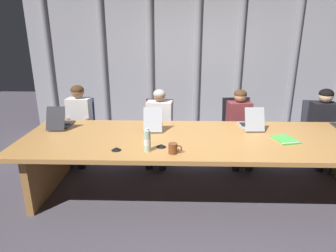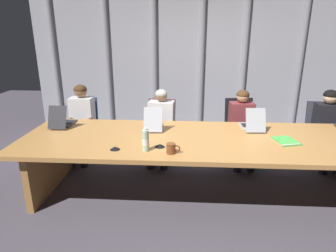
{
  "view_description": "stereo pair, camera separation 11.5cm",
  "coord_description": "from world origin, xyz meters",
  "px_view_note": "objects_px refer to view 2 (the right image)",
  "views": [
    {
      "loc": [
        -0.35,
        -3.27,
        1.95
      ],
      "look_at": [
        -0.44,
        0.13,
        0.83
      ],
      "focal_mm": 31.01,
      "sensor_mm": 36.0,
      "label": 1
    },
    {
      "loc": [
        -0.23,
        -3.26,
        1.95
      ],
      "look_at": [
        -0.44,
        0.13,
        0.83
      ],
      "focal_mm": 31.01,
      "sensor_mm": 36.0,
      "label": 2
    }
  ],
  "objects_px": {
    "office_chair_left_end": "(84,135)",
    "person_left_mid": "(160,122)",
    "laptop_left_end": "(63,122)",
    "office_chair_right_mid": "(321,140)",
    "conference_mic_middle": "(160,145)",
    "laptop_center": "(252,124)",
    "water_bottle_primary": "(146,141)",
    "laptop_left_mid": "(154,124)",
    "office_chair_center": "(240,138)",
    "person_right_mid": "(329,124)",
    "office_chair_left_mid": "(160,136)",
    "person_center": "(242,124)",
    "conference_mic_right_side": "(115,148)",
    "person_left_end": "(81,119)",
    "spiral_notepad": "(286,141)",
    "coffee_mug_near": "(171,148)"
  },
  "relations": [
    {
      "from": "laptop_left_end",
      "to": "person_center",
      "type": "bearing_deg",
      "value": -78.51
    },
    {
      "from": "person_right_mid",
      "to": "conference_mic_right_side",
      "type": "relative_size",
      "value": 10.41
    },
    {
      "from": "office_chair_right_mid",
      "to": "person_left_end",
      "type": "distance_m",
      "value": 3.72
    },
    {
      "from": "laptop_left_mid",
      "to": "person_left_end",
      "type": "distance_m",
      "value": 1.33
    },
    {
      "from": "laptop_center",
      "to": "coffee_mug_near",
      "type": "relative_size",
      "value": 3.08
    },
    {
      "from": "office_chair_left_end",
      "to": "person_left_end",
      "type": "height_order",
      "value": "person_left_end"
    },
    {
      "from": "person_right_mid",
      "to": "conference_mic_right_side",
      "type": "height_order",
      "value": "person_right_mid"
    },
    {
      "from": "person_right_mid",
      "to": "conference_mic_right_side",
      "type": "xyz_separation_m",
      "value": [
        -2.85,
        -1.33,
        0.09
      ]
    },
    {
      "from": "laptop_center",
      "to": "water_bottle_primary",
      "type": "bearing_deg",
      "value": 119.3
    },
    {
      "from": "spiral_notepad",
      "to": "person_left_end",
      "type": "bearing_deg",
      "value": 146.72
    },
    {
      "from": "office_chair_left_end",
      "to": "person_left_mid",
      "type": "distance_m",
      "value": 1.3
    },
    {
      "from": "office_chair_left_end",
      "to": "person_center",
      "type": "xyz_separation_m",
      "value": [
        2.49,
        -0.16,
        0.29
      ]
    },
    {
      "from": "laptop_left_mid",
      "to": "office_chair_center",
      "type": "xyz_separation_m",
      "value": [
        1.28,
        0.73,
        -0.44
      ]
    },
    {
      "from": "office_chair_left_end",
      "to": "person_left_mid",
      "type": "height_order",
      "value": "person_left_mid"
    },
    {
      "from": "office_chair_left_end",
      "to": "water_bottle_primary",
      "type": "relative_size",
      "value": 3.64
    },
    {
      "from": "person_center",
      "to": "person_right_mid",
      "type": "distance_m",
      "value": 1.25
    },
    {
      "from": "water_bottle_primary",
      "to": "coffee_mug_near",
      "type": "relative_size",
      "value": 1.76
    },
    {
      "from": "person_center",
      "to": "person_left_mid",
      "type": "bearing_deg",
      "value": -94.02
    },
    {
      "from": "laptop_left_end",
      "to": "person_center",
      "type": "height_order",
      "value": "person_center"
    },
    {
      "from": "person_center",
      "to": "spiral_notepad",
      "type": "xyz_separation_m",
      "value": [
        0.32,
        -0.97,
        0.1
      ]
    },
    {
      "from": "laptop_left_mid",
      "to": "person_left_mid",
      "type": "distance_m",
      "value": 0.59
    },
    {
      "from": "person_left_end",
      "to": "conference_mic_right_side",
      "type": "xyz_separation_m",
      "value": [
        0.86,
        -1.33,
        0.08
      ]
    },
    {
      "from": "person_left_mid",
      "to": "coffee_mug_near",
      "type": "distance_m",
      "value": 1.42
    },
    {
      "from": "office_chair_center",
      "to": "coffee_mug_near",
      "type": "xyz_separation_m",
      "value": [
        -1.0,
        -1.55,
        0.43
      ]
    },
    {
      "from": "office_chair_right_mid",
      "to": "person_right_mid",
      "type": "relative_size",
      "value": 0.8
    },
    {
      "from": "coffee_mug_near",
      "to": "person_right_mid",
      "type": "bearing_deg",
      "value": 31.89
    },
    {
      "from": "person_left_mid",
      "to": "spiral_notepad",
      "type": "distance_m",
      "value": 1.83
    },
    {
      "from": "office_chair_left_end",
      "to": "person_left_mid",
      "type": "relative_size",
      "value": 0.82
    },
    {
      "from": "laptop_left_mid",
      "to": "laptop_center",
      "type": "height_order",
      "value": "laptop_left_mid"
    },
    {
      "from": "office_chair_center",
      "to": "conference_mic_right_side",
      "type": "distance_m",
      "value": 2.23
    },
    {
      "from": "office_chair_right_mid",
      "to": "conference_mic_middle",
      "type": "distance_m",
      "value": 2.78
    },
    {
      "from": "person_left_end",
      "to": "laptop_center",
      "type": "bearing_deg",
      "value": 78.61
    },
    {
      "from": "conference_mic_right_side",
      "to": "office_chair_right_mid",
      "type": "bearing_deg",
      "value": 27.57
    },
    {
      "from": "person_right_mid",
      "to": "laptop_left_mid",
      "type": "bearing_deg",
      "value": -74.71
    },
    {
      "from": "laptop_left_mid",
      "to": "water_bottle_primary",
      "type": "relative_size",
      "value": 1.89
    },
    {
      "from": "office_chair_left_mid",
      "to": "person_center",
      "type": "xyz_separation_m",
      "value": [
        1.24,
        -0.16,
        0.29
      ]
    },
    {
      "from": "office_chair_left_mid",
      "to": "spiral_notepad",
      "type": "relative_size",
      "value": 2.63
    },
    {
      "from": "laptop_left_mid",
      "to": "office_chair_center",
      "type": "bearing_deg",
      "value": -63.74
    },
    {
      "from": "laptop_left_end",
      "to": "person_left_mid",
      "type": "xyz_separation_m",
      "value": [
        1.27,
        0.55,
        -0.16
      ]
    },
    {
      "from": "office_chair_left_mid",
      "to": "conference_mic_middle",
      "type": "bearing_deg",
      "value": 10.05
    },
    {
      "from": "office_chair_left_end",
      "to": "person_left_end",
      "type": "xyz_separation_m",
      "value": [
        0.03,
        -0.16,
        0.32
      ]
    },
    {
      "from": "person_left_mid",
      "to": "conference_mic_right_side",
      "type": "relative_size",
      "value": 10.19
    },
    {
      "from": "laptop_center",
      "to": "person_left_mid",
      "type": "bearing_deg",
      "value": 63.99
    },
    {
      "from": "laptop_left_end",
      "to": "laptop_left_mid",
      "type": "relative_size",
      "value": 0.94
    },
    {
      "from": "office_chair_left_end",
      "to": "office_chair_center",
      "type": "distance_m",
      "value": 2.5
    },
    {
      "from": "office_chair_left_end",
      "to": "water_bottle_primary",
      "type": "bearing_deg",
      "value": 30.38
    },
    {
      "from": "laptop_left_end",
      "to": "office_chair_right_mid",
      "type": "height_order",
      "value": "laptop_left_end"
    },
    {
      "from": "person_left_end",
      "to": "conference_mic_middle",
      "type": "bearing_deg",
      "value": 48.02
    },
    {
      "from": "person_right_mid",
      "to": "coffee_mug_near",
      "type": "bearing_deg",
      "value": -55.64
    },
    {
      "from": "person_left_mid",
      "to": "person_center",
      "type": "relative_size",
      "value": 0.99
    }
  ]
}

